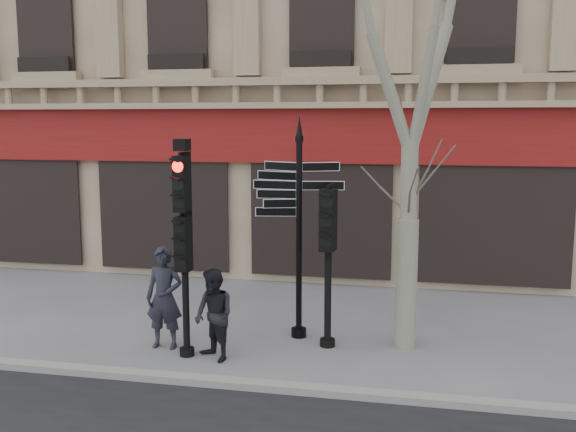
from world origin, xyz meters
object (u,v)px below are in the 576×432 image
pedestrian_b (214,315)px  fingerpost (299,191)px  traffic_signal_secondary (328,238)px  pedestrian_a (164,298)px  traffic_signal_main (184,221)px

pedestrian_b → fingerpost: bearing=89.5°
traffic_signal_secondary → pedestrian_b: 2.35m
pedestrian_a → traffic_signal_secondary: bearing=10.9°
traffic_signal_main → traffic_signal_secondary: size_ratio=1.31×
fingerpost → traffic_signal_main: bearing=-140.6°
pedestrian_a → pedestrian_b: (1.03, -0.40, -0.13)m
fingerpost → traffic_signal_secondary: bearing=-33.2°
fingerpost → pedestrian_b: size_ratio=2.63×
traffic_signal_secondary → pedestrian_a: (-2.78, -0.62, -1.05)m
traffic_signal_main → pedestrian_a: 1.53m
traffic_signal_main → traffic_signal_secondary: bearing=26.6°
traffic_signal_main → pedestrian_b: traffic_signal_main is taller
traffic_signal_secondary → pedestrian_a: bearing=-161.9°
fingerpost → pedestrian_b: (-1.16, -1.42, -1.94)m
pedestrian_a → traffic_signal_main: bearing=-33.3°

